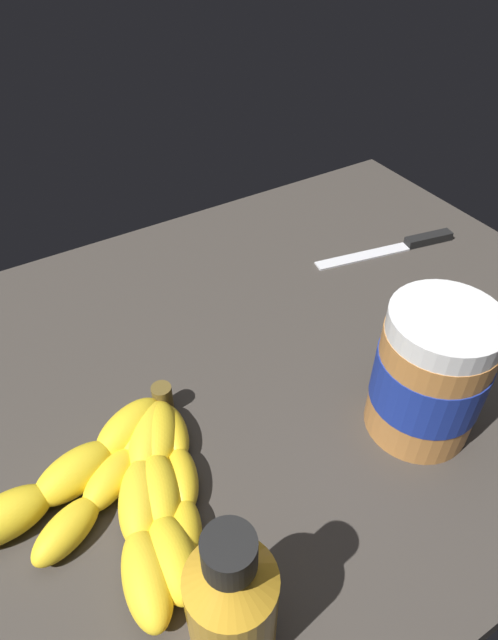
% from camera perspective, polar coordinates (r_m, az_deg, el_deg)
% --- Properties ---
extents(ground_plane, '(0.89, 0.63, 0.04)m').
position_cam_1_polar(ground_plane, '(0.61, 0.33, -5.94)').
color(ground_plane, '#38332D').
extents(banana_bunch, '(0.21, 0.21, 0.04)m').
position_cam_1_polar(banana_bunch, '(0.50, -12.28, -16.34)').
color(banana_bunch, yellow).
rests_on(banana_bunch, ground_plane).
extents(peanut_butter_jar, '(0.10, 0.10, 0.14)m').
position_cam_1_polar(peanut_butter_jar, '(0.52, 18.32, -5.43)').
color(peanut_butter_jar, '#B27238').
rests_on(peanut_butter_jar, ground_plane).
extents(honey_bottle, '(0.06, 0.06, 0.14)m').
position_cam_1_polar(honey_bottle, '(0.40, -1.82, -27.20)').
color(honey_bottle, gold).
rests_on(honey_bottle, ground_plane).
extents(butter_knife, '(0.21, 0.06, 0.01)m').
position_cam_1_polar(butter_knife, '(0.79, 15.22, 7.41)').
color(butter_knife, silver).
rests_on(butter_knife, ground_plane).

